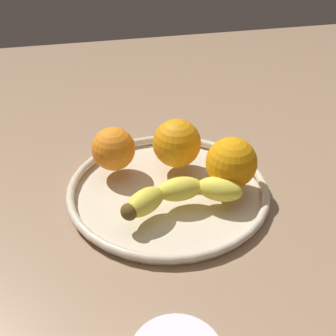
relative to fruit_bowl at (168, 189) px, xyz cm
name	(u,v)px	position (x,y,z in cm)	size (l,w,h in cm)	color
ground_plane	(168,204)	(0.00, 0.00, -2.92)	(148.03, 148.03, 4.00)	#99785B
fruit_bowl	(168,189)	(0.00, 0.00, 0.00)	(30.14, 30.14, 1.80)	beige
banana	(180,194)	(-0.54, 4.73, 2.59)	(18.37, 6.76, 3.42)	yellow
orange_back_right	(231,163)	(-8.98, 1.80, 4.63)	(7.49, 7.49, 7.49)	orange
orange_front_left	(177,143)	(-2.60, -5.21, 4.66)	(7.56, 7.56, 7.56)	orange
orange_back_left	(113,149)	(7.11, -6.43, 4.25)	(6.73, 6.73, 6.73)	orange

